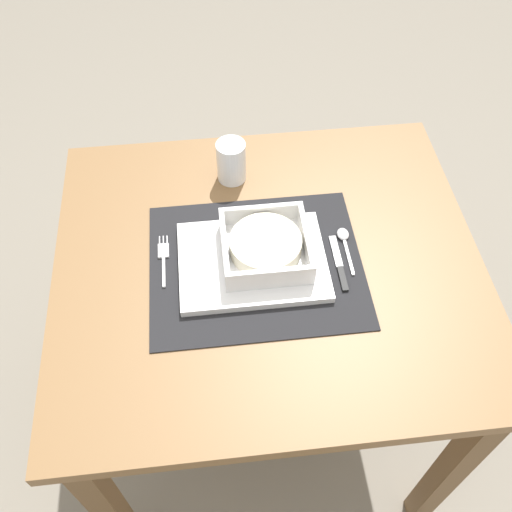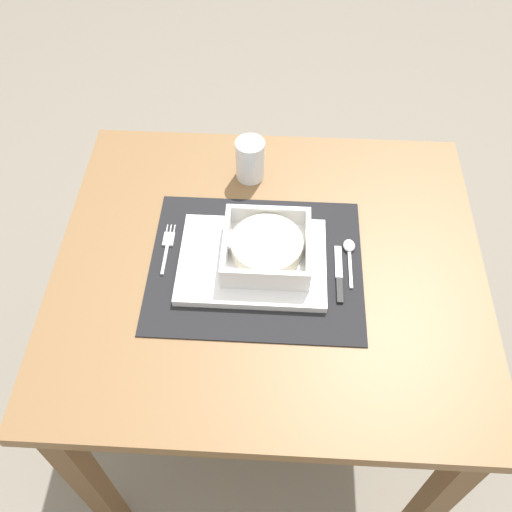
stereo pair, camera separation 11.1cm
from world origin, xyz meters
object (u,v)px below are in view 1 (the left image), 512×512
Objects in this scene: dining_table at (268,294)px; spoon at (344,239)px; porridge_bowl at (266,246)px; drinking_glass at (231,163)px; butter_knife at (340,266)px; fork at (164,257)px.

dining_table is 0.21m from spoon.
porridge_bowl reaches higher than spoon.
drinking_glass reaches higher than dining_table.
spoon is (0.17, 0.03, -0.03)m from porridge_bowl.
porridge_bowl reaches higher than butter_knife.
butter_knife is (0.35, -0.06, 0.00)m from fork.
spoon is at bearing -2.33° from fork.
spoon is at bearing 9.30° from porridge_bowl.
dining_table is 7.24× the size of spoon.
butter_knife is at bearing -13.07° from fork.
drinking_glass is (-0.19, 0.28, 0.04)m from butter_knife.
drinking_glass reaches higher than fork.
butter_knife is 0.34m from drinking_glass.
drinking_glass is at bearing 124.34° from butter_knife.
butter_knife is (0.14, -0.04, -0.04)m from porridge_bowl.
fork is 0.94× the size of butter_knife.
porridge_bowl is 1.32× the size of fork.
drinking_glass is at bearing 101.04° from porridge_bowl.
porridge_bowl is 1.43× the size of spoon.
drinking_glass is (0.16, 0.21, 0.04)m from fork.
porridge_bowl is 1.75× the size of drinking_glass.
spoon is 1.22× the size of drinking_glass.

